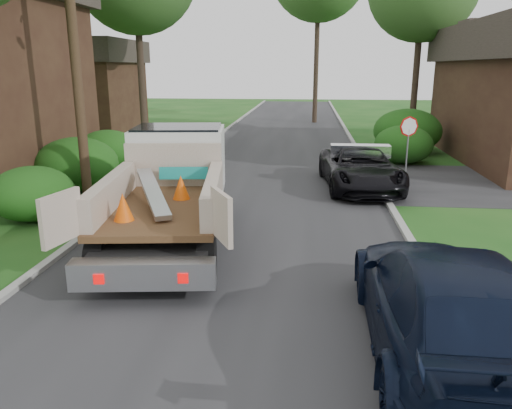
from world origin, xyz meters
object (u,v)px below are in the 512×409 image
at_px(flatbed_truck, 173,178).
at_px(navy_suv, 449,304).
at_px(black_pickup, 360,168).
at_px(stop_sign, 408,135).
at_px(utility_pole, 73,33).
at_px(house_left_far, 77,86).

distance_m(flatbed_truck, navy_suv, 7.77).
height_order(flatbed_truck, black_pickup, flatbed_truck).
relative_size(stop_sign, navy_suv, 0.42).
bearing_deg(utility_pole, flatbed_truck, -36.14).
distance_m(utility_pole, black_pickup, 10.31).
bearing_deg(flatbed_truck, utility_pole, 136.51).
xyz_separation_m(flatbed_truck, black_pickup, (5.31, 5.44, -0.69)).
distance_m(stop_sign, flatbed_truck, 9.73).
relative_size(stop_sign, flatbed_truck, 0.34).
distance_m(utility_pole, flatbed_truck, 5.78).
bearing_deg(house_left_far, navy_suv, -55.62).
bearing_deg(house_left_far, stop_sign, -34.81).
height_order(stop_sign, black_pickup, stop_sign).
height_order(utility_pole, navy_suv, utility_pole).
bearing_deg(house_left_far, flatbed_truck, -59.45).
height_order(utility_pole, house_left_far, utility_pole).
xyz_separation_m(house_left_far, navy_suv, (17.12, -25.02, -2.20)).
bearing_deg(utility_pole, black_pickup, 17.75).
height_order(stop_sign, navy_suv, stop_sign).
distance_m(utility_pole, navy_suv, 12.87).
xyz_separation_m(utility_pole, flatbed_truck, (3.56, -2.60, -3.74)).
xyz_separation_m(utility_pole, navy_suv, (9.10, -8.01, -4.32)).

